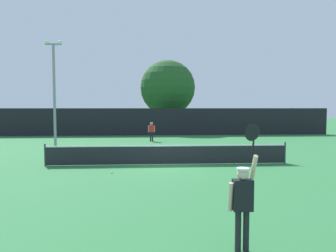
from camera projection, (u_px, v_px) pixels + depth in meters
ground_plane at (168, 164)px, 15.36m from camera, size 120.00×120.00×0.00m
tennis_net at (168, 154)px, 15.33m from camera, size 11.95×0.08×1.07m
perimeter_fence at (158, 122)px, 31.39m from camera, size 35.27×0.12×2.73m
player_serving at (243, 196)px, 6.04m from camera, size 0.67×0.39×2.50m
player_receiving at (152, 130)px, 25.82m from camera, size 0.57×0.23×1.56m
tennis_ball at (112, 173)px, 13.27m from camera, size 0.07×0.07×0.07m
light_pole at (54, 87)px, 21.33m from camera, size 1.18×0.28×7.40m
large_tree at (168, 88)px, 36.17m from camera, size 6.37×6.37×8.28m
parked_car_near at (95, 124)px, 37.32m from camera, size 2.50×4.43×1.69m
parked_car_mid at (128, 124)px, 39.25m from camera, size 2.01×4.25×1.69m
parked_car_far at (238, 123)px, 39.97m from camera, size 2.48×4.43×1.69m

